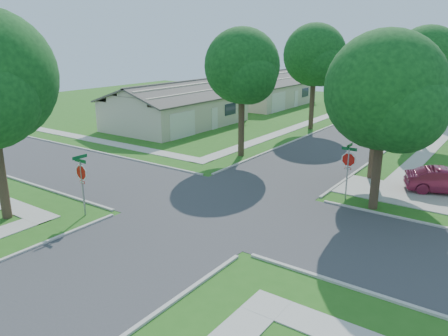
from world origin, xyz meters
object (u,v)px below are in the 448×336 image
at_px(tree_w_mid, 315,58).
at_px(car_curb_west, 398,95).
at_px(tree_e_near, 381,84).
at_px(tree_ne_corner, 386,96).
at_px(stop_sign_ne, 348,162).
at_px(house_nw_far, 265,93).
at_px(stop_sign_sw, 82,175).
at_px(tree_w_far, 362,63).
at_px(car_curb_east, 417,120).
at_px(car_driveway, 446,181).
at_px(tree_e_mid, 427,64).
at_px(house_nw_near, 177,110).
at_px(tree_w_near, 243,69).

relative_size(tree_w_mid, car_curb_west, 1.91).
distance_m(tree_e_near, tree_ne_corner, 5.06).
distance_m(stop_sign_ne, house_nw_far, 34.26).
height_order(stop_sign_sw, tree_w_mid, tree_w_mid).
xyz_separation_m(stop_sign_sw, house_nw_far, (-11.29, 36.70, -0.51)).
distance_m(tree_e_near, tree_w_far, 26.71).
bearing_deg(stop_sign_ne, tree_ne_corner, -16.55).
relative_size(tree_ne_corner, car_curb_west, 1.73).
relative_size(stop_sign_sw, tree_ne_corner, 0.34).
bearing_deg(stop_sign_ne, tree_e_near, 89.32).
distance_m(stop_sign_sw, car_curb_east, 33.68).
height_order(stop_sign_ne, car_driveway, stop_sign_ne).
xyz_separation_m(stop_sign_sw, stop_sign_ne, (9.40, 9.40, 0.00)).
bearing_deg(car_curb_east, tree_e_mid, -82.24).
bearing_deg(stop_sign_ne, house_nw_far, 127.16).
distance_m(tree_w_far, house_nw_near, 22.49).
xyz_separation_m(stop_sign_ne, tree_w_near, (-9.34, 4.31, 4.08)).
bearing_deg(tree_w_far, tree_e_near, -69.39).
bearing_deg(house_nw_near, stop_sign_ne, -26.46).
bearing_deg(tree_e_mid, tree_ne_corner, -84.55).
height_order(tree_w_mid, car_curb_west, tree_w_mid).
distance_m(house_nw_far, car_curb_west, 18.91).
height_order(house_nw_far, car_driveway, house_nw_far).
bearing_deg(car_curb_east, car_curb_west, 104.90).
bearing_deg(house_nw_far, tree_e_mid, -27.91).
distance_m(tree_w_mid, house_nw_near, 13.77).
bearing_deg(tree_w_mid, tree_e_near, -51.95).
distance_m(stop_sign_ne, tree_e_mid, 16.84).
xyz_separation_m(car_driveway, car_curb_west, (-12.04, 37.20, 0.04)).
relative_size(stop_sign_sw, tree_w_mid, 0.31).
height_order(tree_ne_corner, house_nw_far, tree_ne_corner).
bearing_deg(stop_sign_sw, car_curb_west, 88.30).
height_order(tree_w_near, tree_ne_corner, tree_w_near).
relative_size(tree_w_near, house_nw_near, 0.66).
relative_size(tree_ne_corner, house_nw_far, 0.64).
height_order(car_curb_east, car_curb_west, car_curb_west).
distance_m(tree_ne_corner, car_driveway, 7.10).
xyz_separation_m(tree_w_far, car_curb_west, (1.45, 11.90, -4.78)).
height_order(tree_w_near, car_curb_east, tree_w_near).
bearing_deg(car_curb_west, tree_e_near, 98.85).
xyz_separation_m(house_nw_near, car_curb_west, (12.79, 30.90, -0.79)).
bearing_deg(stop_sign_ne, tree_w_far, 107.70).
bearing_deg(tree_w_near, tree_e_near, -0.00).
xyz_separation_m(tree_ne_corner, car_curb_west, (-9.56, 41.69, -4.87)).
relative_size(tree_w_near, car_curb_east, 2.34).
height_order(tree_e_mid, tree_w_far, tree_e_mid).
relative_size(tree_w_near, tree_w_far, 1.12).
relative_size(house_nw_near, car_curb_east, 3.54).
distance_m(car_curb_east, car_curb_west, 19.00).
xyz_separation_m(stop_sign_sw, tree_ne_corner, (11.06, 8.91, 3.56)).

